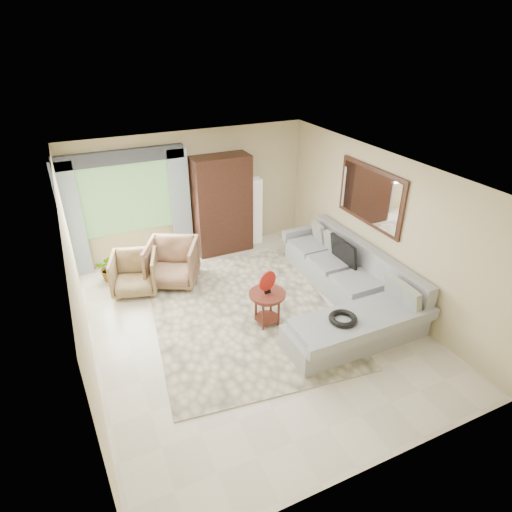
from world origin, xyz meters
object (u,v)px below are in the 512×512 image
tv_screen (344,251)px  armchair_left (134,273)px  floor_lamp (255,211)px  armoire (222,205)px  coffee_table (267,308)px  armchair_right (172,263)px  sectional_sofa (347,290)px  potted_plant (110,268)px

tv_screen → armchair_left: 3.88m
tv_screen → floor_lamp: bearing=106.3°
tv_screen → armoire: (-1.50, 2.33, 0.33)m
coffee_table → armchair_left: bearing=132.7°
tv_screen → coffee_table: (-1.81, -0.50, -0.40)m
coffee_table → armchair_right: bearing=118.8°
coffee_table → armchair_left: size_ratio=0.74×
armchair_left → armoire: (2.10, 0.90, 0.68)m
armchair_right → floor_lamp: (2.18, 0.96, 0.33)m
sectional_sofa → armchair_right: bearing=142.6°
coffee_table → floor_lamp: 3.13m
armchair_right → armoire: size_ratio=0.44×
coffee_table → armchair_left: (-1.78, 1.93, 0.06)m
coffee_table → floor_lamp: size_ratio=0.40×
coffee_table → armoire: size_ratio=0.29×
armchair_left → floor_lamp: bearing=34.7°
armchair_left → floor_lamp: (2.90, 0.96, 0.38)m
potted_plant → armoire: 2.60m
armchair_right → potted_plant: 1.25m
floor_lamp → armchair_left: bearing=-161.6°
coffee_table → armoire: 2.95m
sectional_sofa → tv_screen: bearing=64.7°
sectional_sofa → tv_screen: 0.76m
armchair_right → armoire: armoire is taller
tv_screen → coffee_table: tv_screen is taller
sectional_sofa → coffee_table: size_ratio=5.74×
sectional_sofa → potted_plant: bearing=145.0°
sectional_sofa → armchair_right: size_ratio=3.71×
armchair_right → sectional_sofa: bearing=-10.4°
armoire → floor_lamp: (0.80, 0.06, -0.30)m
sectional_sofa → armchair_left: sectional_sofa is taller
coffee_table → armoire: armoire is taller
armchair_right → floor_lamp: size_ratio=0.62×
sectional_sofa → tv_screen: tv_screen is taller
sectional_sofa → floor_lamp: (-0.43, 2.96, 0.47)m
tv_screen → armoire: armoire is taller
tv_screen → armchair_right: tv_screen is taller
potted_plant → sectional_sofa: bearing=-35.0°
sectional_sofa → potted_plant: size_ratio=6.40×
armchair_left → floor_lamp: 3.07m
tv_screen → armoire: 2.79m
tv_screen → coffee_table: 1.93m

